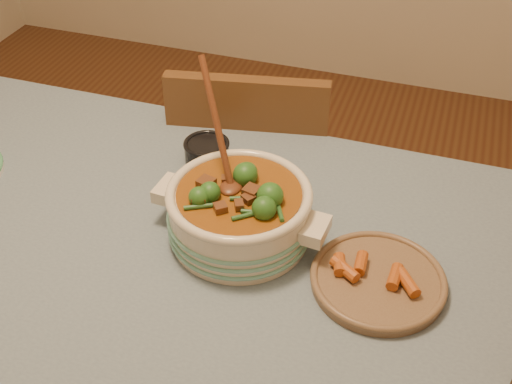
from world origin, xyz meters
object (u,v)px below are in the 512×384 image
(fried_plate, at_px, (378,278))
(chair_far, at_px, (253,177))
(stew_casserole, at_px, (239,208))
(dining_table, at_px, (148,287))
(condiment_bowl, at_px, (207,151))

(fried_plate, xyz_separation_m, chair_far, (-0.44, 0.55, -0.27))
(stew_casserole, xyz_separation_m, fried_plate, (0.30, -0.05, -0.06))
(dining_table, xyz_separation_m, condiment_bowl, (0.00, 0.34, 0.12))
(condiment_bowl, distance_m, fried_plate, 0.53)
(fried_plate, bearing_deg, stew_casserole, 170.83)
(dining_table, bearing_deg, condiment_bowl, 89.45)
(fried_plate, bearing_deg, condiment_bowl, 149.74)
(stew_casserole, bearing_deg, fried_plate, -9.17)
(stew_casserole, distance_m, fried_plate, 0.31)
(dining_table, distance_m, fried_plate, 0.48)
(condiment_bowl, distance_m, chair_far, 0.40)
(dining_table, xyz_separation_m, fried_plate, (0.46, 0.07, 0.11))
(dining_table, xyz_separation_m, stew_casserole, (0.16, 0.12, 0.17))
(stew_casserole, height_order, condiment_bowl, stew_casserole)
(dining_table, height_order, fried_plate, fried_plate)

